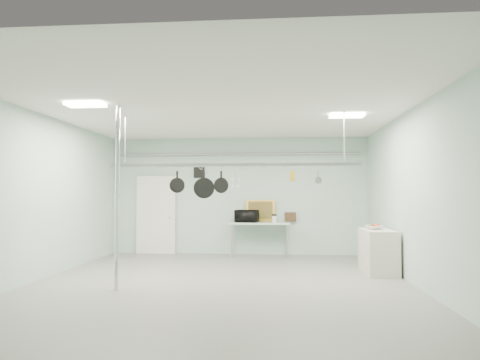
# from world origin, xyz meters

# --- Properties ---
(floor) EXTENTS (8.00, 8.00, 0.00)m
(floor) POSITION_xyz_m (0.00, 0.00, 0.00)
(floor) COLOR gray
(floor) RESTS_ON ground
(ceiling) EXTENTS (7.00, 8.00, 0.02)m
(ceiling) POSITION_xyz_m (0.00, 0.00, 3.19)
(ceiling) COLOR silver
(ceiling) RESTS_ON back_wall
(back_wall) EXTENTS (7.00, 0.02, 3.20)m
(back_wall) POSITION_xyz_m (0.00, 3.99, 1.60)
(back_wall) COLOR #ABCDC4
(back_wall) RESTS_ON floor
(right_wall) EXTENTS (0.02, 8.00, 3.20)m
(right_wall) POSITION_xyz_m (3.49, 0.00, 1.60)
(right_wall) COLOR #ABCDC4
(right_wall) RESTS_ON floor
(door) EXTENTS (1.10, 0.10, 2.20)m
(door) POSITION_xyz_m (-2.30, 3.94, 1.05)
(door) COLOR silver
(door) RESTS_ON floor
(wall_vent) EXTENTS (0.30, 0.04, 0.30)m
(wall_vent) POSITION_xyz_m (-1.10, 3.97, 2.25)
(wall_vent) COLOR black
(wall_vent) RESTS_ON back_wall
(conduit_pipe) EXTENTS (6.60, 0.07, 0.07)m
(conduit_pipe) POSITION_xyz_m (0.00, 3.90, 2.75)
(conduit_pipe) COLOR gray
(conduit_pipe) RESTS_ON back_wall
(chrome_pole) EXTENTS (0.08, 0.08, 3.20)m
(chrome_pole) POSITION_xyz_m (-1.70, -0.60, 1.60)
(chrome_pole) COLOR silver
(chrome_pole) RESTS_ON floor
(prep_table) EXTENTS (1.60, 0.70, 0.91)m
(prep_table) POSITION_xyz_m (0.60, 3.60, 0.83)
(prep_table) COLOR #A4C1B0
(prep_table) RESTS_ON floor
(side_cabinet) EXTENTS (0.60, 1.20, 0.90)m
(side_cabinet) POSITION_xyz_m (3.15, 1.40, 0.45)
(side_cabinet) COLOR beige
(side_cabinet) RESTS_ON floor
(pot_rack) EXTENTS (4.80, 0.06, 1.00)m
(pot_rack) POSITION_xyz_m (0.20, 0.30, 2.23)
(pot_rack) COLOR #B7B7BC
(pot_rack) RESTS_ON ceiling
(light_panel_left) EXTENTS (0.65, 0.30, 0.05)m
(light_panel_left) POSITION_xyz_m (-2.20, -0.80, 3.16)
(light_panel_left) COLOR white
(light_panel_left) RESTS_ON ceiling
(light_panel_right) EXTENTS (0.65, 0.30, 0.05)m
(light_panel_right) POSITION_xyz_m (2.40, 0.60, 3.16)
(light_panel_right) COLOR white
(light_panel_right) RESTS_ON ceiling
(microwave) EXTENTS (0.65, 0.51, 0.32)m
(microwave) POSITION_xyz_m (0.27, 3.53, 1.07)
(microwave) COLOR black
(microwave) RESTS_ON prep_table
(coffee_canister) EXTENTS (0.12, 0.12, 0.18)m
(coffee_canister) POSITION_xyz_m (0.99, 3.45, 0.99)
(coffee_canister) COLOR silver
(coffee_canister) RESTS_ON prep_table
(painting_large) EXTENTS (0.79, 0.17, 0.58)m
(painting_large) POSITION_xyz_m (0.61, 3.90, 1.20)
(painting_large) COLOR gold
(painting_large) RESTS_ON prep_table
(painting_small) EXTENTS (0.31, 0.11, 0.25)m
(painting_small) POSITION_xyz_m (1.42, 3.90, 1.03)
(painting_small) COLOR #372413
(painting_small) RESTS_ON prep_table
(fruit_bowl) EXTENTS (0.42, 0.42, 0.08)m
(fruit_bowl) POSITION_xyz_m (3.09, 1.47, 0.94)
(fruit_bowl) COLOR silver
(fruit_bowl) RESTS_ON side_cabinet
(skillet_left) EXTENTS (0.29, 0.15, 0.40)m
(skillet_left) POSITION_xyz_m (-0.86, 0.30, 1.89)
(skillet_left) COLOR black
(skillet_left) RESTS_ON pot_rack
(skillet_mid) EXTENTS (0.40, 0.15, 0.53)m
(skillet_mid) POSITION_xyz_m (-0.34, 0.30, 1.82)
(skillet_mid) COLOR black
(skillet_mid) RESTS_ON pot_rack
(skillet_right) EXTENTS (0.30, 0.14, 0.40)m
(skillet_right) POSITION_xyz_m (-0.01, 0.30, 1.88)
(skillet_right) COLOR black
(skillet_right) RESTS_ON pot_rack
(whisk) EXTENTS (0.28, 0.28, 0.36)m
(whisk) POSITION_xyz_m (0.27, 0.30, 1.91)
(whisk) COLOR silver
(whisk) RESTS_ON pot_rack
(grater) EXTENTS (0.09, 0.02, 0.21)m
(grater) POSITION_xyz_m (1.33, 0.30, 1.98)
(grater) COLOR #C7CE18
(grater) RESTS_ON pot_rack
(saucepan) EXTENTS (0.14, 0.10, 0.25)m
(saucepan) POSITION_xyz_m (1.82, 0.30, 1.96)
(saucepan) COLOR #ABACB0
(saucepan) RESTS_ON pot_rack
(fruit_cluster) EXTENTS (0.24, 0.24, 0.09)m
(fruit_cluster) POSITION_xyz_m (3.09, 1.47, 0.98)
(fruit_cluster) COLOR #9F0E19
(fruit_cluster) RESTS_ON fruit_bowl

